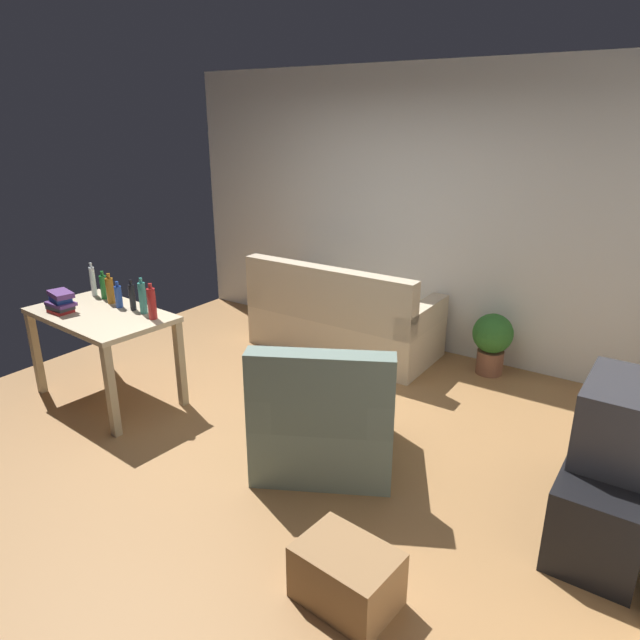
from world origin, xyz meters
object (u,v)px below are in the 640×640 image
Objects in this scene: bottle_red at (152,303)px; bottle_tall at (143,298)px; bottle_blue at (118,296)px; bottle_clear at (93,281)px; storage_box at (347,576)px; bottle_amber at (110,290)px; couch at (341,322)px; bottle_dark at (132,297)px; book_stack at (61,302)px; potted_plant at (492,340)px; tv at (623,421)px; armchair at (325,419)px; bottle_green at (104,287)px; tv_stand at (607,492)px; desk at (102,325)px.

bottle_tall is at bearing 164.00° from bottle_red.
bottle_clear is at bearing 169.12° from bottle_blue.
storage_box is 1.89× the size of bottle_amber.
bottle_clear is (-3.17, 0.95, 0.74)m from storage_box.
couch is 2.04m from bottle_dark.
bottle_tall reaches higher than book_stack.
bottle_blue is at bearing -139.52° from potted_plant.
tv is 3.41m from bottle_tall.
storage_box is at bearing -19.91° from bottle_tall.
tv is 2.36× the size of bottle_amber.
tv is (2.63, -1.37, 0.39)m from couch.
storage_box is at bearing 100.83° from armchair.
tv is at bearing 7.68° from bottle_red.
bottle_clear is at bearing 177.50° from bottle_green.
bottle_tall reaches higher than couch.
potted_plant is 3.57m from bottle_clear.
armchair reaches higher than tv_stand.
bottle_green reaches higher than tv_stand.
couch is at bearing 62.45° from tv.
bottle_dark is at bearing 177.15° from bottle_tall.
potted_plant is at bearing 41.40° from book_stack.
bottle_blue is 0.84× the size of book_stack.
book_stack is at bearing 100.43° from tv.
armchair is 4.09× the size of bottle_tall.
desk is 0.27m from bottle_blue.
couch is 6.44× the size of bottle_red.
bottle_red is (0.45, -0.03, 0.03)m from bottle_blue.
desk reaches higher than storage_box.
bottle_dark reaches higher than potted_plant.
book_stack is at bearing -131.81° from bottle_blue.
desk is 4.30× the size of bottle_clear.
bottle_tall reaches higher than tv_stand.
bottle_green is at bearing 173.52° from bottle_tall.
potted_plant is 3.35m from bottle_amber.
potted_plant is 1.95× the size of bottle_clear.
book_stack is at bearing -69.02° from bottle_clear.
tv is at bearing 10.43° from book_stack.
storage_box is 1.70× the size of bottle_red.
desk is at bearing 98.81° from tv.
couch is 3.03× the size of tv.
potted_plant is 2.02× the size of bottle_red.
bottle_blue is (-1.03, -1.77, 0.55)m from couch.
potted_plant is 2.35× the size of bottle_green.
tv and armchair have the same top height.
armchair is 4.60× the size of book_stack.
tv_stand is at bearing 163.17° from armchair.
bottle_tall reaches higher than storage_box.
couch is 2.18m from bottle_amber.
tv is 3.69m from bottle_blue.
bottle_green is 0.75m from bottle_red.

